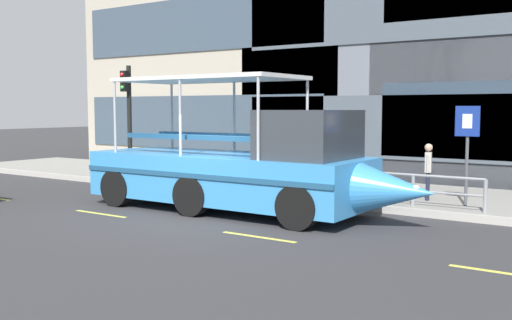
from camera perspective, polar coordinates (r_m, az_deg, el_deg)
name	(u,v)px	position (r m, az deg, el deg)	size (l,w,h in m)	color
ground_plane	(201,217)	(14.51, -5.34, -5.54)	(120.00, 120.00, 0.00)	#333335
sidewalk	(312,188)	(19.10, 5.39, -2.72)	(32.00, 4.80, 0.18)	gray
curb_edge	(270,198)	(16.98, 1.34, -3.66)	(32.00, 0.18, 0.18)	#B2ADA3
lane_centreline	(172,224)	(13.72, -8.16, -6.16)	(25.80, 0.12, 0.01)	#DBD64C
curb_guardrail	(268,174)	(17.33, 1.13, -1.33)	(12.36, 0.09, 0.83)	gray
traffic_light_pole	(128,110)	(21.26, -12.28, 4.73)	(0.24, 0.46, 3.97)	black
parking_sign	(467,138)	(15.74, 19.75, 1.99)	(0.60, 0.12, 2.53)	#4C4F54
leaned_bicycle	(161,169)	(20.52, -9.13, -0.91)	(1.74, 0.46, 0.96)	black
duck_tour_boat	(244,169)	(15.01, -1.21, -0.87)	(9.41, 2.65, 3.47)	#388CD1
pedestrian_near_bow	(428,166)	(16.49, 16.31, -0.57)	(0.23, 0.43, 1.53)	#1E2338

